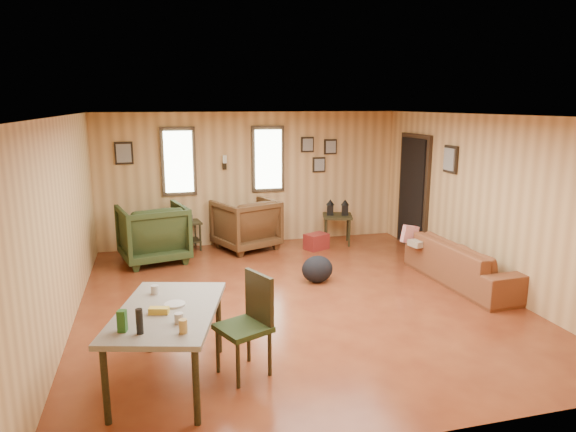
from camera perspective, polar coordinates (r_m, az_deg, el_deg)
The scene contains 11 objects.
room at distance 6.84m, azimuth 1.64°, elevation 1.13°, with size 5.54×6.04×2.44m.
sofa at distance 7.80m, azimuth 19.32°, elevation -4.20°, with size 2.08×0.61×0.81m, color brown.
recliner_brown at distance 9.12m, azimuth -4.72°, elevation -0.63°, with size 0.96×0.90×0.99m, color #4E3017.
recliner_green at distance 8.63m, azimuth -14.77°, elevation -1.57°, with size 1.01×0.95×1.04m, color #283618.
end_table at distance 9.24m, azimuth -11.27°, elevation -1.56°, with size 0.56×0.52×0.63m.
side_table at distance 9.45m, azimuth 5.51°, elevation 0.27°, with size 0.65×0.65×0.83m.
cooler at distance 9.15m, azimuth 3.17°, elevation -2.85°, with size 0.47×0.41×0.28m.
backpack at distance 7.47m, azimuth 3.27°, elevation -5.92°, with size 0.49×0.38×0.39m.
sofa_pillows at distance 7.71m, azimuth 16.90°, elevation -3.56°, with size 0.67×1.56×0.32m.
dining_table at distance 4.82m, azimuth -13.31°, elevation -10.83°, with size 1.21×1.61×0.94m.
dining_chair at distance 4.97m, azimuth -4.29°, elevation -11.30°, with size 0.58×0.58×0.97m.
Camera 1 is at (-1.73, -6.16, 2.54)m, focal length 32.00 mm.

